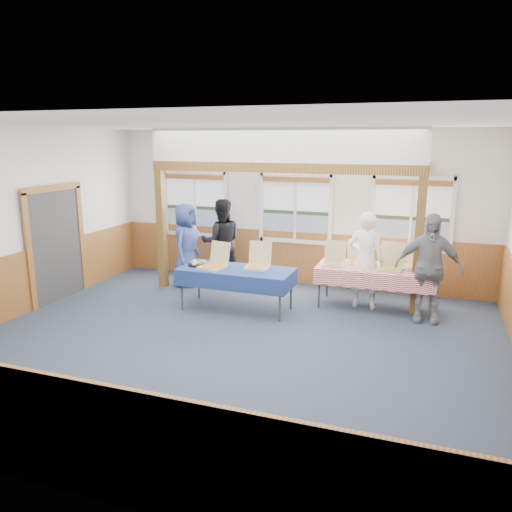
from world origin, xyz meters
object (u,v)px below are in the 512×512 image
at_px(person_grey, 428,268).
at_px(man_blue, 186,245).
at_px(table_left, 236,272).
at_px(woman_black, 221,242).
at_px(woman_white, 366,260).
at_px(table_right, 376,270).

bearing_deg(person_grey, man_blue, 172.55).
xyz_separation_m(table_left, man_blue, (-1.56, 1.09, 0.16)).
bearing_deg(table_left, woman_black, 142.68).
height_order(man_blue, person_grey, person_grey).
height_order(woman_black, man_blue, woman_black).
relative_size(woman_black, person_grey, 0.98).
height_order(woman_white, man_blue, woman_white).
height_order(table_left, man_blue, man_blue).
height_order(table_right, woman_black, woman_black).
height_order(woman_white, person_grey, person_grey).
distance_m(table_left, man_blue, 1.91).
bearing_deg(table_left, woman_white, 42.97).
distance_m(table_right, man_blue, 3.90).
xyz_separation_m(table_left, person_grey, (3.21, 0.54, 0.21)).
bearing_deg(table_right, woman_black, 153.85).
bearing_deg(woman_white, man_blue, 2.20).
distance_m(table_left, person_grey, 3.26).
distance_m(table_right, woman_white, 0.26).
height_order(table_left, woman_black, woman_black).
xyz_separation_m(table_right, woman_white, (-0.19, -0.05, 0.18)).
height_order(woman_black, person_grey, person_grey).
relative_size(table_right, woman_black, 1.25).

